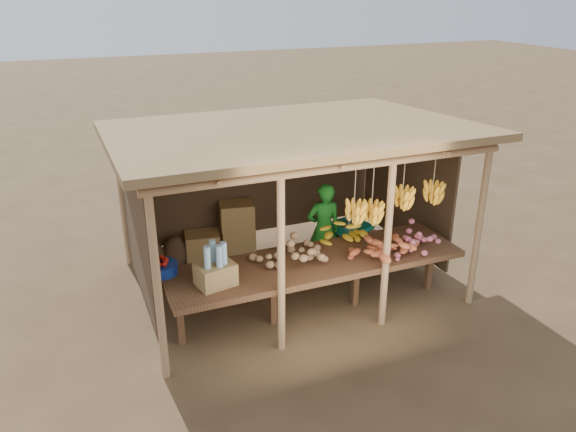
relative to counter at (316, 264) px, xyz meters
name	(u,v)px	position (x,y,z in m)	size (l,w,h in m)	color
ground	(288,281)	(0.00, 0.95, -0.74)	(60.00, 60.00, 0.00)	brown
stall_structure	(292,156)	(0.07, 0.98, 1.18)	(4.70, 3.50, 2.43)	tan
counter	(316,264)	(0.00, 0.00, 0.00)	(3.90, 1.05, 0.80)	brown
potato_heap	(293,250)	(-0.31, 0.03, 0.24)	(0.95, 0.57, 0.36)	#99734F
sweet_potato_heap	(392,245)	(0.93, -0.31, 0.24)	(0.99, 0.59, 0.36)	#C65C33
onion_heap	(417,237)	(1.37, -0.22, 0.24)	(0.85, 0.51, 0.36)	#C86172
banana_pile	(344,228)	(0.63, 0.43, 0.24)	(0.63, 0.38, 0.35)	yellow
tomato_basin	(162,267)	(-1.90, 0.39, 0.14)	(0.38, 0.38, 0.20)	navy
bottle_box	(215,269)	(-1.37, -0.13, 0.27)	(0.49, 0.42, 0.54)	#9F7B47
vendor	(324,229)	(0.60, 1.02, -0.02)	(0.52, 0.34, 1.43)	#1A761E
tarp_crate	(348,240)	(1.17, 1.30, -0.43)	(0.76, 0.70, 0.76)	brown
carton_stack	(226,234)	(-0.59, 2.15, -0.36)	(1.17, 0.49, 0.85)	#9F7B47
burlap_sacks	(163,252)	(-1.60, 2.15, -0.50)	(0.77, 0.40, 0.55)	#4C3723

